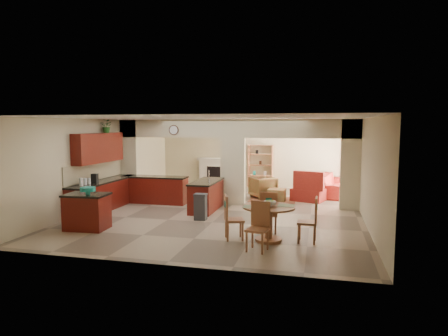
% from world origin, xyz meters
% --- Properties ---
extents(floor, '(10.00, 10.00, 0.00)m').
position_xyz_m(floor, '(0.00, 0.00, 0.00)').
color(floor, gray).
rests_on(floor, ground).
extents(ceiling, '(10.00, 10.00, 0.00)m').
position_xyz_m(ceiling, '(0.00, 0.00, 2.80)').
color(ceiling, white).
rests_on(ceiling, wall_back).
extents(wall_back, '(8.00, 0.00, 8.00)m').
position_xyz_m(wall_back, '(0.00, 5.00, 1.40)').
color(wall_back, beige).
rests_on(wall_back, floor).
extents(wall_front, '(8.00, 0.00, 8.00)m').
position_xyz_m(wall_front, '(0.00, -5.00, 1.40)').
color(wall_front, beige).
rests_on(wall_front, floor).
extents(wall_left, '(0.00, 10.00, 10.00)m').
position_xyz_m(wall_left, '(-4.00, 0.00, 1.40)').
color(wall_left, beige).
rests_on(wall_left, floor).
extents(wall_right, '(0.00, 10.00, 10.00)m').
position_xyz_m(wall_right, '(4.00, 0.00, 1.40)').
color(wall_right, beige).
rests_on(wall_right, floor).
extents(partition_left_pier, '(0.60, 0.25, 2.80)m').
position_xyz_m(partition_left_pier, '(-3.70, 1.00, 1.40)').
color(partition_left_pier, beige).
rests_on(partition_left_pier, floor).
extents(partition_center_pier, '(0.80, 0.25, 2.20)m').
position_xyz_m(partition_center_pier, '(0.00, 1.00, 1.10)').
color(partition_center_pier, beige).
rests_on(partition_center_pier, floor).
extents(partition_right_pier, '(0.60, 0.25, 2.80)m').
position_xyz_m(partition_right_pier, '(3.70, 1.00, 1.40)').
color(partition_right_pier, beige).
rests_on(partition_right_pier, floor).
extents(partition_header, '(8.00, 0.25, 0.60)m').
position_xyz_m(partition_header, '(0.00, 1.00, 2.50)').
color(partition_header, beige).
rests_on(partition_header, partition_center_pier).
extents(kitchen_counter, '(2.52, 3.29, 1.48)m').
position_xyz_m(kitchen_counter, '(-3.26, -0.25, 0.46)').
color(kitchen_counter, '#410E07').
rests_on(kitchen_counter, floor).
extents(upper_cabinets, '(0.35, 2.40, 0.90)m').
position_xyz_m(upper_cabinets, '(-3.82, -0.80, 1.92)').
color(upper_cabinets, '#410E07').
rests_on(upper_cabinets, wall_left).
extents(peninsula, '(0.70, 1.85, 0.91)m').
position_xyz_m(peninsula, '(-0.60, -0.11, 0.46)').
color(peninsula, '#410E07').
rests_on(peninsula, floor).
extents(wall_clock, '(0.34, 0.03, 0.34)m').
position_xyz_m(wall_clock, '(-2.00, 0.85, 2.45)').
color(wall_clock, '#492718').
rests_on(wall_clock, partition_header).
extents(rug, '(1.60, 1.30, 0.01)m').
position_xyz_m(rug, '(1.20, 2.10, 0.01)').
color(rug, brown).
rests_on(rug, floor).
extents(fireplace, '(1.60, 0.35, 1.20)m').
position_xyz_m(fireplace, '(-1.60, 4.83, 0.61)').
color(fireplace, beige).
rests_on(fireplace, floor).
extents(shelving_unit, '(1.00, 0.32, 1.80)m').
position_xyz_m(shelving_unit, '(0.35, 4.82, 0.90)').
color(shelving_unit, '#995535').
rests_on(shelving_unit, floor).
extents(window_a, '(0.02, 0.90, 1.90)m').
position_xyz_m(window_a, '(3.97, 2.30, 1.20)').
color(window_a, white).
rests_on(window_a, wall_right).
extents(window_b, '(0.02, 0.90, 1.90)m').
position_xyz_m(window_b, '(3.97, 4.00, 1.20)').
color(window_b, white).
rests_on(window_b, wall_right).
extents(glazed_door, '(0.02, 0.70, 2.10)m').
position_xyz_m(glazed_door, '(3.97, 3.15, 1.05)').
color(glazed_door, white).
rests_on(glazed_door, wall_right).
extents(drape_a_left, '(0.10, 0.28, 2.30)m').
position_xyz_m(drape_a_left, '(3.93, 1.70, 1.20)').
color(drape_a_left, '#411A1A').
rests_on(drape_a_left, wall_right).
extents(drape_a_right, '(0.10, 0.28, 2.30)m').
position_xyz_m(drape_a_right, '(3.93, 2.90, 1.20)').
color(drape_a_right, '#411A1A').
rests_on(drape_a_right, wall_right).
extents(drape_b_left, '(0.10, 0.28, 2.30)m').
position_xyz_m(drape_b_left, '(3.93, 3.40, 1.20)').
color(drape_b_left, '#411A1A').
rests_on(drape_b_left, wall_right).
extents(drape_b_right, '(0.10, 0.28, 2.30)m').
position_xyz_m(drape_b_right, '(3.93, 4.60, 1.20)').
color(drape_b_right, '#411A1A').
rests_on(drape_b_right, wall_right).
extents(ceiling_fan, '(1.00, 1.00, 0.10)m').
position_xyz_m(ceiling_fan, '(1.50, 3.00, 2.56)').
color(ceiling_fan, white).
rests_on(ceiling_fan, ceiling).
extents(kitchen_island, '(1.09, 0.81, 0.90)m').
position_xyz_m(kitchen_island, '(-2.87, -3.02, 0.45)').
color(kitchen_island, '#410E07').
rests_on(kitchen_island, floor).
extents(teal_bowl, '(0.38, 0.38, 0.18)m').
position_xyz_m(teal_bowl, '(-2.79, -3.08, 0.99)').
color(teal_bowl, '#138377').
rests_on(teal_bowl, kitchen_island).
extents(trash_can, '(0.32, 0.28, 0.68)m').
position_xyz_m(trash_can, '(-0.39, -1.40, 0.34)').
color(trash_can, '#2D2E30').
rests_on(trash_can, floor).
extents(dining_table, '(1.17, 1.17, 0.80)m').
position_xyz_m(dining_table, '(1.69, -2.99, 0.53)').
color(dining_table, '#995535').
rests_on(dining_table, floor).
extents(fruit_bowl, '(0.27, 0.27, 0.14)m').
position_xyz_m(fruit_bowl, '(1.72, -3.02, 0.87)').
color(fruit_bowl, '#71B627').
rests_on(fruit_bowl, dining_table).
extents(sofa, '(2.74, 1.46, 0.76)m').
position_xyz_m(sofa, '(3.30, 3.65, 0.38)').
color(sofa, maroon).
rests_on(sofa, floor).
extents(chaise, '(1.28, 1.16, 0.42)m').
position_xyz_m(chaise, '(2.43, 2.24, 0.21)').
color(chaise, maroon).
rests_on(chaise, floor).
extents(armchair, '(1.15, 1.16, 0.76)m').
position_xyz_m(armchair, '(0.81, 2.41, 0.38)').
color(armchair, maroon).
rests_on(armchair, floor).
extents(ottoman, '(0.61, 0.61, 0.42)m').
position_xyz_m(ottoman, '(1.36, 1.88, 0.21)').
color(ottoman, maroon).
rests_on(ottoman, floor).
extents(plant, '(0.38, 0.33, 0.42)m').
position_xyz_m(plant, '(-3.82, -0.29, 2.58)').
color(plant, '#1A4E14').
rests_on(plant, upper_cabinets).
extents(chair_north, '(0.47, 0.47, 1.02)m').
position_xyz_m(chair_north, '(1.61, -2.33, 0.55)').
color(chair_north, '#995535').
rests_on(chair_north, floor).
extents(chair_east, '(0.44, 0.43, 1.02)m').
position_xyz_m(chair_east, '(2.62, -2.88, 0.55)').
color(chair_east, '#995535').
rests_on(chair_east, floor).
extents(chair_south, '(0.49, 0.49, 1.02)m').
position_xyz_m(chair_south, '(1.58, -3.68, 0.55)').
color(chair_south, '#995535').
rests_on(chair_south, floor).
extents(chair_west, '(0.54, 0.54, 1.02)m').
position_xyz_m(chair_west, '(0.83, -3.06, 0.55)').
color(chair_west, '#995535').
rests_on(chair_west, floor).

